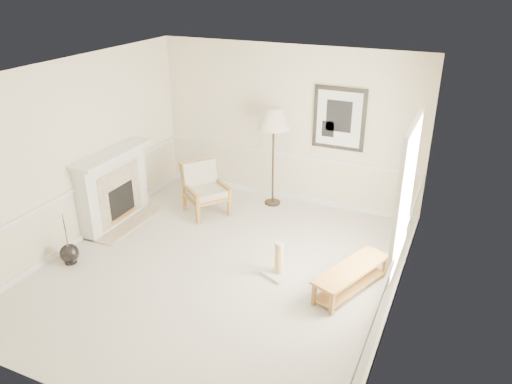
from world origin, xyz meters
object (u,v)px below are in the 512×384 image
bench (351,275)px  scratching_post (279,265)px  floor_vase (69,254)px  floor_lamp (274,121)px  armchair (204,186)px

bench → scratching_post: (-1.05, -0.04, -0.08)m
floor_vase → bench: bearing=14.3°
floor_vase → scratching_post: floor_vase is taller
floor_vase → floor_lamp: 4.02m
armchair → floor_lamp: bearing=-15.9°
scratching_post → bench: bearing=2.3°
bench → scratching_post: scratching_post is taller
floor_vase → scratching_post: 3.17m
armchair → bench: armchair is taller
floor_vase → floor_lamp: floor_lamp is taller
floor_lamp → bench: bearing=-46.3°
floor_lamp → scratching_post: bearing=-65.4°
bench → scratching_post: 1.05m
floor_vase → bench: (4.05, 1.03, 0.10)m
floor_vase → scratching_post: (3.01, 0.99, 0.02)m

